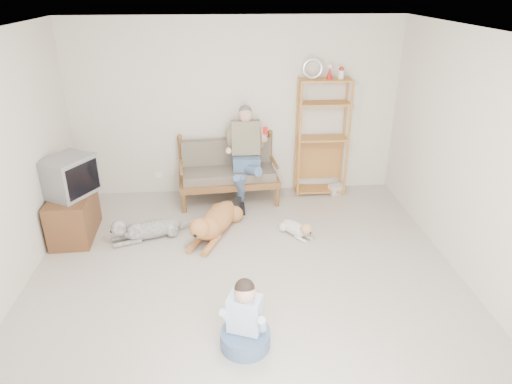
{
  "coord_description": "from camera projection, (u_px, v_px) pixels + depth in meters",
  "views": [
    {
      "loc": [
        -0.22,
        -4.09,
        3.14
      ],
      "look_at": [
        0.18,
        1.0,
        0.76
      ],
      "focal_mm": 32.0,
      "sensor_mm": 36.0,
      "label": 1
    }
  ],
  "objects": [
    {
      "name": "floor",
      "position": [
        247.0,
        293.0,
        5.04
      ],
      "size": [
        5.5,
        5.5,
        0.0
      ],
      "primitive_type": "plane",
      "color": "#BBB1A4",
      "rests_on": "ground"
    },
    {
      "name": "ceiling",
      "position": [
        244.0,
        36.0,
        3.9
      ],
      "size": [
        5.5,
        5.5,
        0.0
      ],
      "primitive_type": "plane",
      "rotation": [
        3.14,
        0.0,
        0.0
      ],
      "color": "white",
      "rests_on": "ground"
    },
    {
      "name": "wall_back",
      "position": [
        235.0,
        109.0,
        6.96
      ],
      "size": [
        5.0,
        0.0,
        5.0
      ],
      "primitive_type": "plane",
      "rotation": [
        1.57,
        0.0,
        0.0
      ],
      "color": "beige",
      "rests_on": "ground"
    },
    {
      "name": "wall_right",
      "position": [
        490.0,
        173.0,
        4.65
      ],
      "size": [
        0.0,
        5.5,
        5.5
      ],
      "primitive_type": "plane",
      "rotation": [
        1.57,
        0.0,
        -1.57
      ],
      "color": "beige",
      "rests_on": "ground"
    },
    {
      "name": "loveseat",
      "position": [
        228.0,
        170.0,
        7.01
      ],
      "size": [
        1.55,
        0.82,
        0.95
      ],
      "rotation": [
        0.0,
        0.0,
        0.08
      ],
      "color": "brown",
      "rests_on": "ground"
    },
    {
      "name": "man",
      "position": [
        245.0,
        162.0,
        6.77
      ],
      "size": [
        0.56,
        0.8,
        1.3
      ],
      "color": "slate",
      "rests_on": "loveseat"
    },
    {
      "name": "etagere",
      "position": [
        322.0,
        137.0,
        7.04
      ],
      "size": [
        0.81,
        0.36,
        2.13
      ],
      "color": "#B06E37",
      "rests_on": "ground"
    },
    {
      "name": "book_stack",
      "position": [
        336.0,
        189.0,
        7.37
      ],
      "size": [
        0.26,
        0.22,
        0.14
      ],
      "primitive_type": "cube",
      "rotation": [
        0.0,
        0.0,
        0.34
      ],
      "color": "white",
      "rests_on": "ground"
    },
    {
      "name": "tv_stand",
      "position": [
        73.0,
        215.0,
        6.05
      ],
      "size": [
        0.54,
        0.92,
        0.6
      ],
      "rotation": [
        0.0,
        0.0,
        0.05
      ],
      "color": "brown",
      "rests_on": "ground"
    },
    {
      "name": "crt_tv",
      "position": [
        69.0,
        176.0,
        5.85
      ],
      "size": [
        0.72,
        0.77,
        0.51
      ],
      "rotation": [
        0.0,
        0.0,
        -0.52
      ],
      "color": "slate",
      "rests_on": "tv_stand"
    },
    {
      "name": "wall_outlet",
      "position": [
        159.0,
        175.0,
        7.3
      ],
      "size": [
        0.12,
        0.02,
        0.08
      ],
      "primitive_type": "cube",
      "color": "white",
      "rests_on": "ground"
    },
    {
      "name": "golden_retriever",
      "position": [
        214.0,
        222.0,
        6.13
      ],
      "size": [
        0.74,
        1.4,
        0.45
      ],
      "rotation": [
        0.0,
        0.0,
        -0.41
      ],
      "color": "#BB7A41",
      "rests_on": "ground"
    },
    {
      "name": "shaggy_dog",
      "position": [
        145.0,
        229.0,
        6.04
      ],
      "size": [
        1.08,
        0.52,
        0.34
      ],
      "rotation": [
        0.0,
        0.0,
        -1.22
      ],
      "color": "silver",
      "rests_on": "ground"
    },
    {
      "name": "terrier",
      "position": [
        298.0,
        229.0,
        6.12
      ],
      "size": [
        0.44,
        0.57,
        0.25
      ],
      "rotation": [
        0.0,
        0.0,
        0.59
      ],
      "color": "silver",
      "rests_on": "ground"
    },
    {
      "name": "child",
      "position": [
        245.0,
        323.0,
        4.2
      ],
      "size": [
        0.47,
        0.47,
        0.75
      ],
      "rotation": [
        0.0,
        0.0,
        -0.37
      ],
      "color": "slate",
      "rests_on": "ground"
    }
  ]
}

